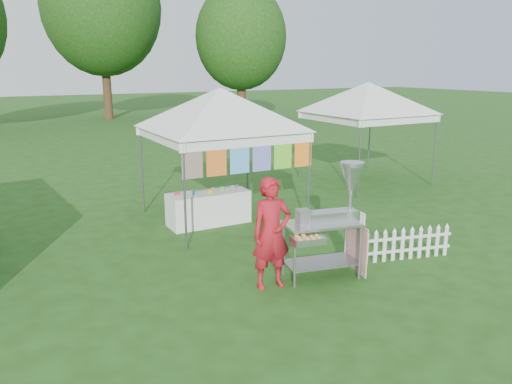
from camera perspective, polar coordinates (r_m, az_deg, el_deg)
ground at (r=8.73m, az=5.99°, el=-9.14°), size 120.00×120.00×0.00m
canopy_main at (r=11.07m, az=-4.15°, el=11.78°), size 4.24×4.24×3.45m
canopy_right at (r=15.37m, az=12.74°, el=12.14°), size 4.24×4.24×3.45m
tree_mid at (r=35.58m, az=-17.26°, el=19.51°), size 7.60×7.60×11.52m
tree_right at (r=32.13m, az=-1.73°, el=17.25°), size 5.60×5.60×8.42m
donut_cart at (r=8.28m, az=8.94°, el=-2.19°), size 1.52×0.95×1.92m
vendor at (r=7.85m, az=1.79°, el=-4.75°), size 0.70×0.50×1.79m
picket_fence at (r=9.55m, az=16.86°, el=-5.76°), size 1.75×0.46×0.56m
display_table at (r=11.21m, az=-5.44°, el=-1.83°), size 1.80×0.70×0.73m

